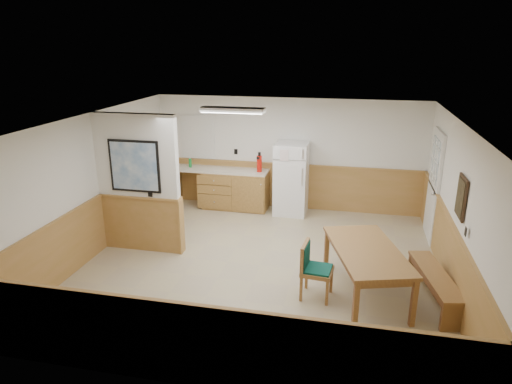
% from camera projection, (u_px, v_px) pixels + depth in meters
% --- Properties ---
extents(ground, '(6.00, 6.00, 0.00)m').
position_uv_depth(ground, '(260.00, 265.00, 7.82)').
color(ground, tan).
rests_on(ground, ground).
extents(ceiling, '(6.00, 6.00, 0.02)m').
position_uv_depth(ceiling, '(261.00, 120.00, 7.03)').
color(ceiling, silver).
rests_on(ceiling, back_wall).
extents(back_wall, '(6.00, 0.02, 2.50)m').
position_uv_depth(back_wall, '(288.00, 154.00, 10.21)').
color(back_wall, white).
rests_on(back_wall, ground).
extents(right_wall, '(0.02, 6.00, 2.50)m').
position_uv_depth(right_wall, '(457.00, 210.00, 6.82)').
color(right_wall, white).
rests_on(right_wall, ground).
extents(left_wall, '(0.02, 6.00, 2.50)m').
position_uv_depth(left_wall, '(94.00, 185.00, 8.03)').
color(left_wall, white).
rests_on(left_wall, ground).
extents(wainscot_back, '(6.00, 0.04, 1.00)m').
position_uv_depth(wainscot_back, '(287.00, 186.00, 10.43)').
color(wainscot_back, '#B17D46').
rests_on(wainscot_back, ground).
extents(wainscot_right, '(0.04, 6.00, 1.00)m').
position_uv_depth(wainscot_right, '(449.00, 255.00, 7.06)').
color(wainscot_right, '#B17D46').
rests_on(wainscot_right, ground).
extents(wainscot_left, '(0.04, 6.00, 1.00)m').
position_uv_depth(wainscot_left, '(100.00, 224.00, 8.26)').
color(wainscot_left, '#B17D46').
rests_on(wainscot_left, ground).
extents(partition_wall, '(1.50, 0.20, 2.50)m').
position_uv_depth(partition_wall, '(139.00, 185.00, 8.07)').
color(partition_wall, white).
rests_on(partition_wall, ground).
extents(kitchen_counter, '(2.20, 0.61, 1.00)m').
position_uv_depth(kitchen_counter, '(233.00, 188.00, 10.41)').
color(kitchen_counter, '#AD7F3D').
rests_on(kitchen_counter, ground).
extents(exterior_door, '(0.07, 1.02, 2.15)m').
position_uv_depth(exterior_door, '(434.00, 185.00, 8.65)').
color(exterior_door, white).
rests_on(exterior_door, ground).
extents(kitchen_window, '(0.80, 0.04, 1.00)m').
position_uv_depth(kitchen_window, '(198.00, 137.00, 10.52)').
color(kitchen_window, white).
rests_on(kitchen_window, back_wall).
extents(wall_painting, '(0.04, 0.50, 0.60)m').
position_uv_depth(wall_painting, '(461.00, 197.00, 6.45)').
color(wall_painting, '#312113').
rests_on(wall_painting, right_wall).
extents(fluorescent_fixture, '(1.20, 0.30, 0.09)m').
position_uv_depth(fluorescent_fixture, '(233.00, 110.00, 8.42)').
color(fluorescent_fixture, white).
rests_on(fluorescent_fixture, ceiling).
extents(refrigerator, '(0.71, 0.73, 1.59)m').
position_uv_depth(refrigerator, '(291.00, 179.00, 9.98)').
color(refrigerator, white).
rests_on(refrigerator, ground).
extents(dining_table, '(1.39, 2.00, 0.75)m').
position_uv_depth(dining_table, '(367.00, 255.00, 6.72)').
color(dining_table, '#A87E3D').
rests_on(dining_table, ground).
extents(dining_bench, '(0.63, 1.59, 0.45)m').
position_uv_depth(dining_bench, '(435.00, 281.00, 6.62)').
color(dining_bench, '#A87E3D').
rests_on(dining_bench, ground).
extents(dining_chair, '(0.65, 0.49, 0.85)m').
position_uv_depth(dining_chair, '(311.00, 266.00, 6.73)').
color(dining_chair, '#A87E3D').
rests_on(dining_chair, ground).
extents(fire_extinguisher, '(0.14, 0.14, 0.44)m').
position_uv_depth(fire_extinguisher, '(259.00, 163.00, 10.05)').
color(fire_extinguisher, red).
rests_on(fire_extinguisher, kitchen_counter).
extents(soap_bottle, '(0.07, 0.07, 0.20)m').
position_uv_depth(soap_bottle, '(190.00, 163.00, 10.46)').
color(soap_bottle, '#1A9139').
rests_on(soap_bottle, kitchen_counter).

